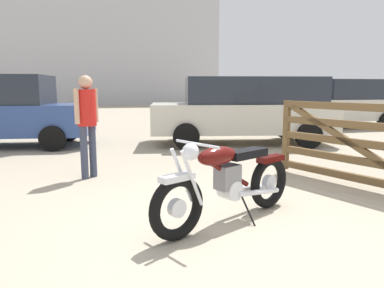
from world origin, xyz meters
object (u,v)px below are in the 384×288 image
Objects in this scene: vintage_motorcycle at (228,182)px; bystander at (87,116)px; silver_sedan_mid at (345,103)px; pale_sedan_back at (248,102)px; timber_gate at (370,142)px; blue_hatchback_right at (7,110)px; white_estate_far at (246,108)px.

bystander is (-1.67, 2.32, 0.57)m from vintage_motorcycle.
silver_sedan_mid is (8.69, 6.03, -0.10)m from bystander.
pale_sedan_back is at bearing -82.55° from bystander.
vintage_motorcycle is at bearing 83.29° from timber_gate.
blue_hatchback_right is at bearing -86.79° from vintage_motorcycle.
vintage_motorcycle is 0.79× the size of timber_gate.
white_estate_far is (-1.61, -4.26, 0.00)m from pale_sedan_back.
pale_sedan_back is (-3.33, 1.26, 0.02)m from silver_sedan_mid.
silver_sedan_mid is 0.99× the size of blue_hatchback_right.
bystander is at bearing -129.15° from pale_sedan_back.
silver_sedan_mid is at bearing -57.38° from timber_gate.
timber_gate is 0.48× the size of white_estate_far.
pale_sedan_back reaches higher than bystander.
pale_sedan_back reaches higher than timber_gate.
silver_sedan_mid is (7.02, 8.35, 0.47)m from vintage_motorcycle.
blue_hatchback_right is at bearing -14.38° from bystander.
bystander is 10.58m from silver_sedan_mid.
bystander is 4.82m from white_estate_far.
silver_sedan_mid is at bearing 16.70° from blue_hatchback_right.
white_estate_far is at bearing 28.44° from silver_sedan_mid.
bystander is at bearing 46.48° from white_estate_far.
timber_gate is 8.90m from silver_sedan_mid.
silver_sedan_mid is at bearing -101.49° from bystander.
vintage_motorcycle is at bearing 76.22° from white_estate_far.
pale_sedan_back is at bearing -23.54° from silver_sedan_mid.
pale_sedan_back and white_estate_far have the same top height.
bystander is 0.35× the size of pale_sedan_back.
white_estate_far is (3.75, 3.04, -0.08)m from bystander.
silver_sedan_mid is at bearing -160.27° from vintage_motorcycle.
blue_hatchback_right reaches higher than vintage_motorcycle.
timber_gate is 0.58× the size of blue_hatchback_right.
vintage_motorcycle is at bearing -52.03° from blue_hatchback_right.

